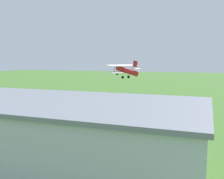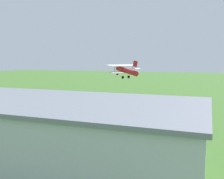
% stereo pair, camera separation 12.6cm
% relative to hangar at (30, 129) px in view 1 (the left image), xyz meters
% --- Properties ---
extents(ground_plane, '(400.00, 400.00, 0.00)m').
position_rel_hangar_xyz_m(ground_plane, '(1.29, -35.93, -3.40)').
color(ground_plane, '#3D6628').
extents(hangar, '(36.49, 15.59, 6.79)m').
position_rel_hangar_xyz_m(hangar, '(0.00, 0.00, 0.00)').
color(hangar, '#B7BCC6').
rests_on(hangar, ground_plane).
extents(biplane, '(7.09, 8.83, 4.03)m').
position_rel_hangar_xyz_m(biplane, '(0.41, -32.58, 5.24)').
color(biplane, '#B21E1E').
extents(car_green, '(2.33, 4.60, 1.54)m').
position_rel_hangar_xyz_m(car_green, '(-15.64, -15.69, -2.60)').
color(car_green, '#1E6B38').
rests_on(car_green, ground_plane).
extents(car_orange, '(2.10, 4.05, 1.63)m').
position_rel_hangar_xyz_m(car_orange, '(15.90, -14.86, -2.56)').
color(car_orange, orange).
rests_on(car_orange, ground_plane).
extents(person_at_fence_line, '(0.39, 0.39, 1.66)m').
position_rel_hangar_xyz_m(person_at_fence_line, '(-12.85, -17.12, -2.58)').
color(person_at_fence_line, '#72338C').
rests_on(person_at_fence_line, ground_plane).
extents(person_near_hangar_door, '(0.51, 0.51, 1.73)m').
position_rel_hangar_xyz_m(person_near_hangar_door, '(10.83, -18.43, -2.54)').
color(person_near_hangar_door, orange).
rests_on(person_near_hangar_door, ground_plane).
extents(person_crossing_taxiway, '(0.52, 0.52, 1.64)m').
position_rel_hangar_xyz_m(person_crossing_taxiway, '(18.92, -18.86, -2.59)').
color(person_crossing_taxiway, orange).
rests_on(person_crossing_taxiway, ground_plane).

